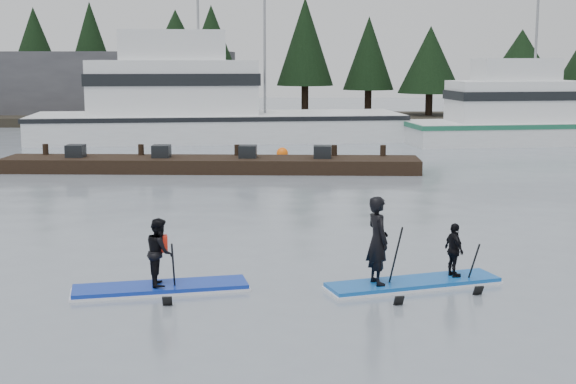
{
  "coord_description": "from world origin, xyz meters",
  "views": [
    {
      "loc": [
        0.49,
        -14.39,
        4.5
      ],
      "look_at": [
        0.0,
        6.0,
        1.1
      ],
      "focal_mm": 50.0,
      "sensor_mm": 36.0,
      "label": 1
    }
  ],
  "objects_px": {
    "fishing_boat_large": "(207,124)",
    "paddleboard_duo": "(405,258)",
    "fishing_boat_medium": "(537,131)",
    "floating_dock": "(211,164)",
    "paddleboard_solo": "(160,267)"
  },
  "relations": [
    {
      "from": "paddleboard_solo",
      "to": "fishing_boat_medium",
      "type": "bearing_deg",
      "value": 47.97
    },
    {
      "from": "fishing_boat_large",
      "to": "fishing_boat_medium",
      "type": "height_order",
      "value": "fishing_boat_large"
    },
    {
      "from": "floating_dock",
      "to": "fishing_boat_medium",
      "type": "bearing_deg",
      "value": 35.74
    },
    {
      "from": "fishing_boat_large",
      "to": "floating_dock",
      "type": "height_order",
      "value": "fishing_boat_large"
    },
    {
      "from": "fishing_boat_large",
      "to": "paddleboard_duo",
      "type": "height_order",
      "value": "fishing_boat_large"
    },
    {
      "from": "fishing_boat_large",
      "to": "floating_dock",
      "type": "distance_m",
      "value": 12.71
    },
    {
      "from": "fishing_boat_large",
      "to": "fishing_boat_medium",
      "type": "relative_size",
      "value": 1.34
    },
    {
      "from": "fishing_boat_large",
      "to": "floating_dock",
      "type": "relative_size",
      "value": 1.25
    },
    {
      "from": "fishing_boat_large",
      "to": "floating_dock",
      "type": "xyz_separation_m",
      "value": [
        1.72,
        -12.58,
        -0.59
      ]
    },
    {
      "from": "fishing_boat_medium",
      "to": "fishing_boat_large",
      "type": "bearing_deg",
      "value": 166.83
    },
    {
      "from": "floating_dock",
      "to": "fishing_boat_large",
      "type": "bearing_deg",
      "value": 98.28
    },
    {
      "from": "fishing_boat_medium",
      "to": "paddleboard_duo",
      "type": "relative_size",
      "value": 4.31
    },
    {
      "from": "paddleboard_solo",
      "to": "paddleboard_duo",
      "type": "distance_m",
      "value": 4.83
    },
    {
      "from": "paddleboard_solo",
      "to": "paddleboard_duo",
      "type": "xyz_separation_m",
      "value": [
        4.82,
        0.38,
        0.13
      ]
    },
    {
      "from": "fishing_boat_large",
      "to": "paddleboard_solo",
      "type": "relative_size",
      "value": 6.0
    }
  ]
}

